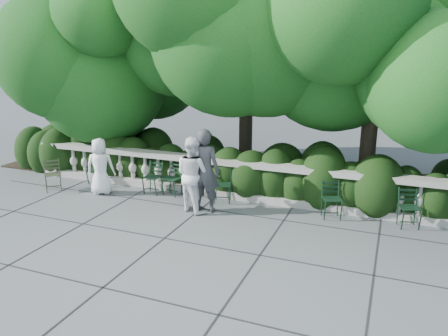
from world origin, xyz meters
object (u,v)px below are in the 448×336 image
at_px(chair_f, 410,230).
at_px(chair_weathered, 54,192).
at_px(chair_e, 332,220).
at_px(person_businessman, 100,166).
at_px(chair_a, 93,186).
at_px(person_casual_man, 193,174).
at_px(chair_b, 169,197).
at_px(chair_c, 150,195).
at_px(chair_d, 222,204).
at_px(person_woman_grey, 205,171).

distance_m(chair_f, chair_weathered, 8.76).
bearing_deg(chair_e, chair_f, -19.02).
xyz_separation_m(chair_f, person_businessman, (-7.46, -0.43, 0.74)).
distance_m(chair_a, person_casual_man, 3.59).
bearing_deg(chair_b, person_businessman, -159.50).
bearing_deg(person_casual_man, person_businessman, 18.13).
bearing_deg(chair_f, chair_weathered, 167.05).
height_order(chair_c, chair_e, same).
height_order(person_businessman, person_casual_man, person_casual_man).
height_order(chair_d, chair_e, same).
relative_size(chair_d, chair_e, 1.00).
bearing_deg(chair_weathered, chair_b, -28.85).
bearing_deg(chair_a, person_casual_man, 8.15).
distance_m(chair_b, chair_c, 0.53).
xyz_separation_m(person_woman_grey, person_casual_man, (-0.26, -0.09, -0.09)).
bearing_deg(chair_a, chair_c, 16.56).
bearing_deg(chair_e, chair_b, 157.59).
bearing_deg(chair_a, chair_e, 18.41).
relative_size(chair_f, person_businessman, 0.57).
distance_m(chair_weathered, person_casual_man, 4.10).
relative_size(chair_a, chair_f, 1.00).
height_order(chair_f, person_woman_grey, person_woman_grey).
relative_size(person_businessman, person_woman_grey, 0.76).
distance_m(chair_a, chair_e, 6.54).
bearing_deg(chair_a, chair_weathered, -106.62).
xyz_separation_m(chair_e, person_casual_man, (-3.12, -0.57, 0.88)).
xyz_separation_m(chair_a, chair_e, (6.54, -0.09, 0.00)).
bearing_deg(chair_weathered, chair_a, 10.50).
distance_m(chair_f, person_casual_man, 4.84).
relative_size(chair_e, person_woman_grey, 0.43).
height_order(chair_b, chair_d, same).
xyz_separation_m(chair_c, person_businessman, (-1.22, -0.37, 0.74)).
xyz_separation_m(chair_b, person_businessman, (-1.74, -0.43, 0.74)).
bearing_deg(chair_d, chair_f, -15.53).
bearing_deg(chair_weathered, chair_f, -38.45).
xyz_separation_m(chair_c, person_woman_grey, (1.78, -0.49, 0.98)).
xyz_separation_m(chair_e, person_woman_grey, (-2.86, -0.48, 0.98)).
distance_m(person_businessman, person_woman_grey, 3.01).
distance_m(chair_d, chair_e, 2.66).
bearing_deg(person_casual_man, chair_f, -149.76).
bearing_deg(person_businessman, chair_a, -55.87).
xyz_separation_m(chair_a, chair_f, (8.13, -0.03, 0.00)).
bearing_deg(person_woman_grey, person_casual_man, 17.39).
distance_m(chair_b, chair_weathered, 3.11).
bearing_deg(person_businessman, person_woman_grey, 156.09).
distance_m(chair_e, person_businessman, 5.92).
bearing_deg(chair_d, person_woman_grey, -125.40).
bearing_deg(person_businessman, chair_e, 161.92).
relative_size(chair_a, chair_c, 1.00).
bearing_deg(chair_c, chair_f, 1.89).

